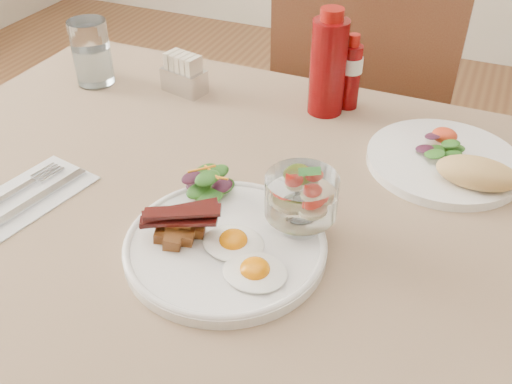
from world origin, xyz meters
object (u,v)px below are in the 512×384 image
(second_plate, at_px, (452,162))
(sugar_caddy, at_px, (184,76))
(main_plate, at_px, (225,246))
(table, at_px, (264,247))
(chair_far, at_px, (361,129))
(hot_sauce_bottle, at_px, (351,73))
(water_glass, at_px, (92,56))
(fruit_cup, at_px, (301,196))
(ketchup_bottle, at_px, (328,66))

(second_plate, bearing_deg, sugar_caddy, 171.89)
(main_plate, bearing_deg, table, 85.20)
(chair_far, xyz_separation_m, hot_sauce_bottle, (0.03, -0.31, 0.30))
(water_glass, bearing_deg, fruit_cup, -27.51)
(table, height_order, second_plate, second_plate)
(main_plate, xyz_separation_m, sugar_caddy, (-0.29, 0.40, 0.03))
(hot_sauce_bottle, bearing_deg, main_plate, -94.72)
(sugar_caddy, relative_size, water_glass, 0.72)
(sugar_caddy, xyz_separation_m, water_glass, (-0.19, -0.04, 0.02))
(sugar_caddy, bearing_deg, hot_sauce_bottle, 25.09)
(water_glass, bearing_deg, chair_far, 40.78)
(ketchup_bottle, bearing_deg, water_glass, -171.31)
(fruit_cup, distance_m, sugar_caddy, 0.50)
(table, xyz_separation_m, sugar_caddy, (-0.30, 0.28, 0.12))
(table, distance_m, hot_sauce_bottle, 0.39)
(chair_far, height_order, sugar_caddy, chair_far)
(fruit_cup, height_order, sugar_caddy, fruit_cup)
(main_plate, bearing_deg, hot_sauce_bottle, 85.28)
(hot_sauce_bottle, distance_m, water_glass, 0.53)
(main_plate, bearing_deg, second_plate, 51.34)
(second_plate, height_order, ketchup_bottle, ketchup_bottle)
(table, relative_size, chair_far, 1.43)
(table, distance_m, main_plate, 0.15)
(chair_far, height_order, hot_sauce_bottle, chair_far)
(main_plate, xyz_separation_m, ketchup_bottle, (0.00, 0.43, 0.09))
(table, height_order, sugar_caddy, sugar_caddy)
(second_plate, bearing_deg, ketchup_bottle, 155.96)
(ketchup_bottle, relative_size, sugar_caddy, 2.08)
(second_plate, xyz_separation_m, hot_sauce_bottle, (-0.22, 0.15, 0.05))
(main_plate, bearing_deg, water_glass, 142.94)
(ketchup_bottle, bearing_deg, chair_far, 88.84)
(hot_sauce_bottle, xyz_separation_m, sugar_caddy, (-0.32, -0.07, -0.04))
(second_plate, relative_size, sugar_caddy, 2.66)
(fruit_cup, bearing_deg, table, 146.03)
(fruit_cup, relative_size, hot_sauce_bottle, 0.69)
(main_plate, height_order, sugar_caddy, sugar_caddy)
(table, height_order, water_glass, water_glass)
(table, relative_size, sugar_caddy, 13.79)
(chair_far, relative_size, main_plate, 3.32)
(fruit_cup, relative_size, sugar_caddy, 1.05)
(chair_far, xyz_separation_m, ketchup_bottle, (-0.01, -0.35, 0.32))
(ketchup_bottle, relative_size, hot_sauce_bottle, 1.37)
(ketchup_bottle, height_order, sugar_caddy, ketchup_bottle)
(chair_far, relative_size, second_plate, 3.63)
(main_plate, relative_size, water_glass, 2.10)
(second_plate, bearing_deg, table, -140.58)
(water_glass, bearing_deg, ketchup_bottle, 8.69)
(ketchup_bottle, bearing_deg, sugar_caddy, -172.89)
(chair_far, distance_m, main_plate, 0.82)
(main_plate, relative_size, fruit_cup, 2.76)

